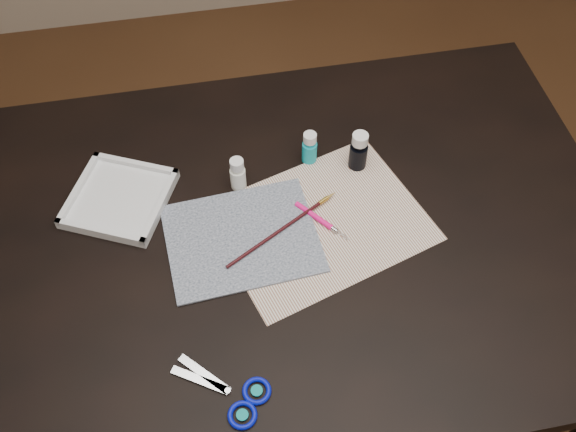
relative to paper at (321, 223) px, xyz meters
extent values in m
cube|color=#422614|center=(-0.07, -0.01, -0.76)|extent=(3.50, 3.50, 0.02)
cube|color=black|center=(-0.07, -0.01, -0.38)|extent=(1.30, 0.90, 0.75)
cube|color=white|center=(0.00, 0.00, 0.00)|extent=(0.46, 0.40, 0.00)
cube|color=black|center=(-0.16, -0.01, 0.00)|extent=(0.30, 0.25, 0.00)
cylinder|color=white|center=(-0.14, 0.12, 0.04)|extent=(0.04, 0.04, 0.08)
cylinder|color=#11A7B6|center=(0.01, 0.16, 0.04)|extent=(0.03, 0.03, 0.08)
cylinder|color=black|center=(0.10, 0.13, 0.04)|extent=(0.05, 0.05, 0.09)
cube|color=white|center=(-0.38, 0.13, 0.01)|extent=(0.25, 0.25, 0.02)
camera|label=1|loc=(-0.20, -0.70, 1.02)|focal=40.00mm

